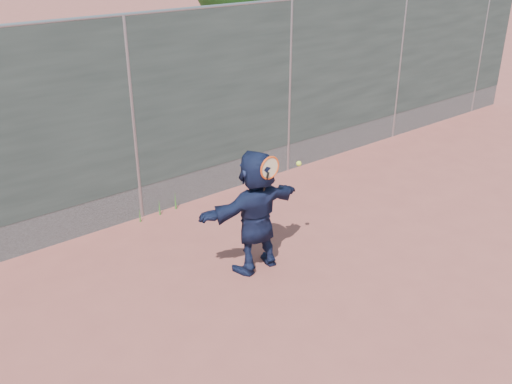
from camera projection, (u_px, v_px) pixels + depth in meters
ground at (295, 329)px, 6.31m from camera, size 80.00×80.00×0.00m
player at (256, 212)px, 7.14m from camera, size 1.50×0.48×1.62m
ball_ground at (267, 179)px, 10.03m from camera, size 0.07×0.07×0.07m
fence at (133, 118)px, 8.13m from camera, size 20.00×0.06×3.03m
swing_action at (273, 169)px, 6.81m from camera, size 0.72×0.16×0.51m
weed_clump at (162, 206)px, 8.82m from camera, size 0.68×0.07×0.30m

